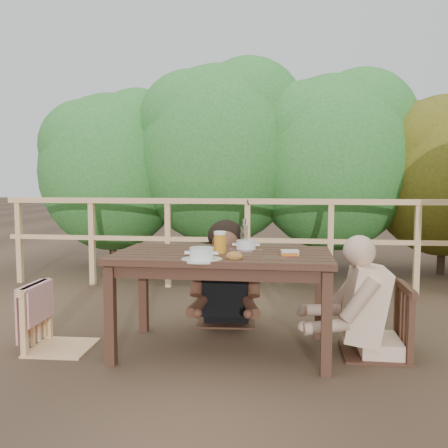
# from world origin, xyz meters

# --- Properties ---
(ground) EXTENTS (60.00, 60.00, 0.00)m
(ground) POSITION_xyz_m (0.00, 0.00, 0.00)
(ground) COLOR brown
(ground) RESTS_ON ground
(table) EXTENTS (1.50, 0.84, 0.69)m
(table) POSITION_xyz_m (0.00, 0.00, 0.35)
(table) COLOR #3B2217
(table) RESTS_ON ground
(chair_left) EXTENTS (0.46, 0.46, 0.89)m
(chair_left) POSITION_xyz_m (-1.15, -0.12, 0.44)
(chair_left) COLOR #E6B378
(chair_left) RESTS_ON ground
(chair_far) EXTENTS (0.52, 0.52, 0.97)m
(chair_far) POSITION_xyz_m (-0.07, 0.72, 0.49)
(chair_far) COLOR #3B2217
(chair_far) RESTS_ON ground
(chair_right) EXTENTS (0.46, 0.46, 0.93)m
(chair_right) POSITION_xyz_m (1.06, 0.07, 0.46)
(chair_right) COLOR #3B2217
(chair_right) RESTS_ON ground
(woman) EXTENTS (0.59, 0.71, 1.35)m
(woman) POSITION_xyz_m (-0.07, 0.74, 0.67)
(woman) COLOR black
(woman) RESTS_ON ground
(diner_right) EXTENTS (0.68, 0.55, 1.37)m
(diner_right) POSITION_xyz_m (1.09, 0.07, 0.68)
(diner_right) COLOR beige
(diner_right) RESTS_ON ground
(railing) EXTENTS (5.60, 0.10, 1.01)m
(railing) POSITION_xyz_m (0.00, 2.00, 0.51)
(railing) COLOR #E6B378
(railing) RESTS_ON ground
(hedge_row) EXTENTS (6.60, 1.60, 3.80)m
(hedge_row) POSITION_xyz_m (0.40, 3.20, 1.90)
(hedge_row) COLOR #2E6C2C
(hedge_row) RESTS_ON ground
(soup_near) EXTENTS (0.26, 0.26, 0.09)m
(soup_near) POSITION_xyz_m (-0.10, -0.30, 0.74)
(soup_near) COLOR white
(soup_near) RESTS_ON table
(soup_far) EXTENTS (0.24, 0.24, 0.08)m
(soup_far) POSITION_xyz_m (0.15, 0.18, 0.73)
(soup_far) COLOR white
(soup_far) RESTS_ON table
(bread_roll) EXTENTS (0.11, 0.08, 0.07)m
(bread_roll) POSITION_xyz_m (0.11, -0.29, 0.72)
(bread_roll) COLOR #AF7B37
(bread_roll) RESTS_ON table
(beer_glass) EXTENTS (0.09, 0.09, 0.16)m
(beer_glass) POSITION_xyz_m (-0.02, -0.03, 0.77)
(beer_glass) COLOR orange
(beer_glass) RESTS_ON table
(bottle) EXTENTS (0.06, 0.06, 0.24)m
(bottle) POSITION_xyz_m (0.13, 0.18, 0.81)
(bottle) COLOR silver
(bottle) RESTS_ON table
(butter_tub) EXTENTS (0.13, 0.10, 0.05)m
(butter_tub) POSITION_xyz_m (0.46, -0.08, 0.72)
(butter_tub) COLOR white
(butter_tub) RESTS_ON table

